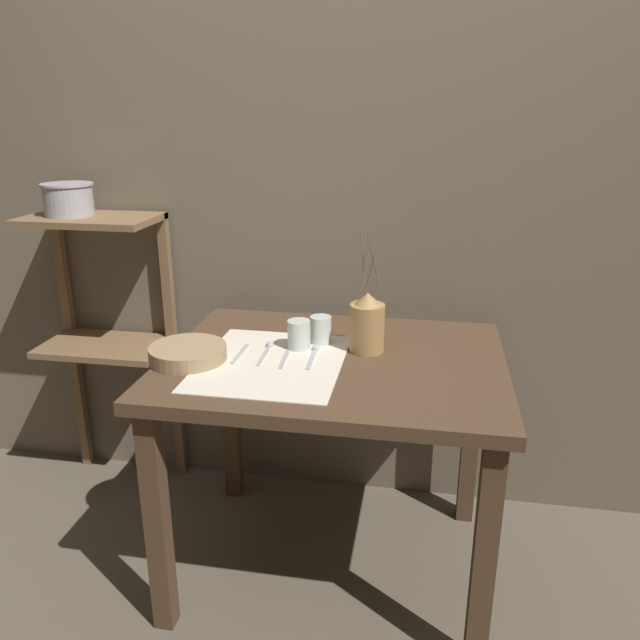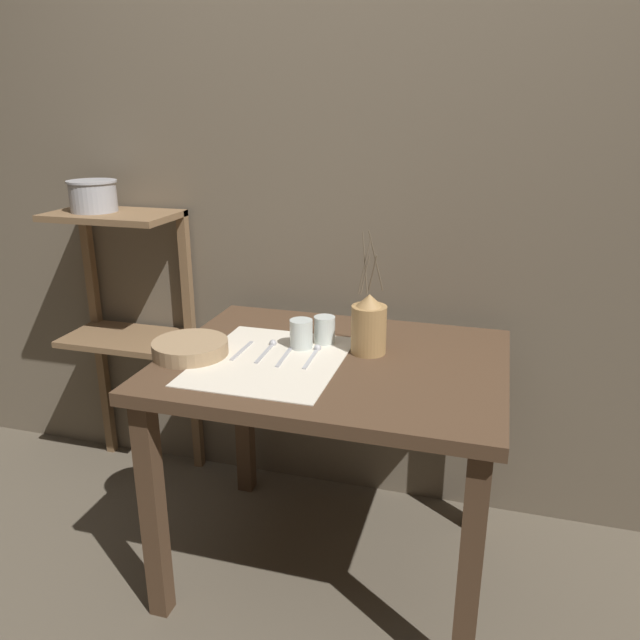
% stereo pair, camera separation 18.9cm
% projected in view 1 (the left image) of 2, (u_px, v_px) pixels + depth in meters
% --- Properties ---
extents(ground_plane, '(12.00, 12.00, 0.00)m').
position_uv_depth(ground_plane, '(332.00, 563.00, 2.18)').
color(ground_plane, brown).
extents(stone_wall_back, '(7.00, 0.06, 2.40)m').
position_uv_depth(stone_wall_back, '(357.00, 197.00, 2.27)').
color(stone_wall_back, '#6B5E4C').
rests_on(stone_wall_back, ground_plane).
extents(wooden_table, '(1.04, 0.82, 0.78)m').
position_uv_depth(wooden_table, '(334.00, 390.00, 1.96)').
color(wooden_table, '#4C3523').
rests_on(wooden_table, ground_plane).
extents(wooden_shelf_unit, '(0.48, 0.29, 1.13)m').
position_uv_depth(wooden_shelf_unit, '(106.00, 306.00, 2.42)').
color(wooden_shelf_unit, brown).
rests_on(wooden_shelf_unit, ground_plane).
extents(linen_cloth, '(0.43, 0.52, 0.00)m').
position_uv_depth(linen_cloth, '(272.00, 362.00, 1.89)').
color(linen_cloth, beige).
rests_on(linen_cloth, wooden_table).
extents(pitcher_with_flowers, '(0.11, 0.11, 0.39)m').
position_uv_depth(pitcher_with_flowers, '(367.00, 324.00, 1.95)').
color(pitcher_with_flowers, '#A87F4C').
rests_on(pitcher_with_flowers, wooden_table).
extents(wooden_bowl, '(0.23, 0.23, 0.05)m').
position_uv_depth(wooden_bowl, '(188.00, 353.00, 1.90)').
color(wooden_bowl, '#9E7F5B').
rests_on(wooden_bowl, wooden_table).
extents(glass_tumbler_near, '(0.07, 0.07, 0.09)m').
position_uv_depth(glass_tumbler_near, '(299.00, 334.00, 1.98)').
color(glass_tumbler_near, silver).
rests_on(glass_tumbler_near, wooden_table).
extents(glass_tumbler_far, '(0.07, 0.07, 0.09)m').
position_uv_depth(glass_tumbler_far, '(321.00, 329.00, 2.03)').
color(glass_tumbler_far, silver).
rests_on(glass_tumbler_far, wooden_table).
extents(knife_center, '(0.01, 0.16, 0.00)m').
position_uv_depth(knife_center, '(240.00, 354.00, 1.94)').
color(knife_center, '#A8A8AD').
rests_on(knife_center, wooden_table).
extents(spoon_inner, '(0.02, 0.17, 0.02)m').
position_uv_depth(spoon_inner, '(268.00, 349.00, 1.98)').
color(spoon_inner, '#A8A8AD').
rests_on(spoon_inner, wooden_table).
extents(fork_inner, '(0.02, 0.16, 0.00)m').
position_uv_depth(fork_inner, '(285.00, 358.00, 1.91)').
color(fork_inner, '#A8A8AD').
rests_on(fork_inner, wooden_table).
extents(spoon_outer, '(0.02, 0.17, 0.02)m').
position_uv_depth(spoon_outer, '(314.00, 352.00, 1.95)').
color(spoon_outer, '#A8A8AD').
rests_on(spoon_outer, wooden_table).
extents(metal_pot_large, '(0.18, 0.18, 0.12)m').
position_uv_depth(metal_pot_large, '(68.00, 198.00, 2.26)').
color(metal_pot_large, '#A8A8AD').
rests_on(metal_pot_large, wooden_shelf_unit).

